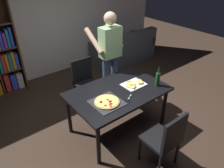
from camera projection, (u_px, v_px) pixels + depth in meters
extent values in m
plane|color=#38281E|center=(117.00, 127.00, 3.66)|extent=(12.00, 12.00, 0.00)
cube|color=silver|center=(43.00, 16.00, 4.68)|extent=(6.40, 0.10, 2.80)
cube|color=black|center=(118.00, 92.00, 3.29)|extent=(1.51, 0.97, 0.04)
cylinder|color=black|center=(98.00, 145.00, 2.85)|extent=(0.06, 0.06, 0.71)
cylinder|color=black|center=(164.00, 107.00, 3.57)|extent=(0.06, 0.06, 0.71)
cylinder|color=black|center=(69.00, 115.00, 3.39)|extent=(0.06, 0.06, 0.71)
cylinder|color=black|center=(131.00, 87.00, 4.11)|extent=(0.06, 0.06, 0.71)
cube|color=black|center=(160.00, 139.00, 2.85)|extent=(0.42, 0.42, 0.04)
cube|color=black|center=(174.00, 133.00, 2.59)|extent=(0.42, 0.04, 0.45)
cylinder|color=black|center=(157.00, 137.00, 3.18)|extent=(0.04, 0.04, 0.41)
cylinder|color=black|center=(140.00, 149.00, 2.99)|extent=(0.04, 0.04, 0.41)
cylinder|color=black|center=(177.00, 152.00, 2.94)|extent=(0.04, 0.04, 0.41)
cylinder|color=black|center=(160.00, 166.00, 2.75)|extent=(0.04, 0.04, 0.41)
cube|color=black|center=(88.00, 85.00, 4.04)|extent=(0.42, 0.42, 0.04)
cube|color=black|center=(82.00, 70.00, 4.04)|extent=(0.42, 0.04, 0.45)
cylinder|color=black|center=(86.00, 102.00, 3.94)|extent=(0.04, 0.04, 0.41)
cylinder|color=black|center=(101.00, 96.00, 4.13)|extent=(0.04, 0.04, 0.41)
cylinder|color=black|center=(76.00, 94.00, 4.18)|extent=(0.04, 0.04, 0.41)
cylinder|color=black|center=(91.00, 88.00, 4.37)|extent=(0.04, 0.04, 0.41)
cube|color=#4C515B|center=(123.00, 53.00, 5.95)|extent=(1.72, 0.90, 0.40)
cube|color=#4C515B|center=(132.00, 42.00, 5.51)|extent=(1.70, 0.25, 0.45)
cube|color=#4C515B|center=(143.00, 37.00, 6.22)|extent=(0.18, 0.85, 0.20)
cube|color=#4C515B|center=(101.00, 50.00, 5.37)|extent=(0.18, 0.85, 0.20)
cube|color=#513823|center=(16.00, 45.00, 4.33)|extent=(0.03, 0.35, 1.95)
cube|color=red|center=(7.00, 82.00, 4.50)|extent=(0.10, 0.22, 0.39)
cube|color=blue|center=(13.00, 81.00, 4.58)|extent=(0.11, 0.22, 0.34)
cube|color=silver|center=(19.00, 80.00, 4.66)|extent=(0.12, 0.22, 0.33)
cube|color=red|center=(3.00, 63.00, 4.29)|extent=(0.06, 0.22, 0.33)
cube|color=orange|center=(6.00, 61.00, 4.32)|extent=(0.05, 0.22, 0.35)
cube|color=teal|center=(9.00, 61.00, 4.36)|extent=(0.05, 0.22, 0.34)
cube|color=orange|center=(12.00, 60.00, 4.39)|extent=(0.06, 0.22, 0.35)
cube|color=blue|center=(16.00, 60.00, 4.43)|extent=(0.06, 0.22, 0.32)
cube|color=purple|center=(3.00, 40.00, 4.12)|extent=(0.05, 0.22, 0.30)
cube|color=teal|center=(6.00, 38.00, 4.14)|extent=(0.05, 0.22, 0.35)
cube|color=blue|center=(10.00, 36.00, 4.17)|extent=(0.04, 0.22, 0.38)
cylinder|color=#38476B|center=(114.00, 77.00, 4.19)|extent=(0.14, 0.14, 0.95)
cylinder|color=#38476B|center=(106.00, 81.00, 4.09)|extent=(0.14, 0.14, 0.95)
cube|color=#99CC8C|center=(110.00, 42.00, 3.75)|extent=(0.38, 0.22, 0.55)
sphere|color=#E0B293|center=(110.00, 18.00, 3.54)|extent=(0.22, 0.22, 0.22)
cylinder|color=#E0B293|center=(114.00, 36.00, 3.98)|extent=(0.09, 0.50, 0.39)
cylinder|color=#E0B293|center=(94.00, 41.00, 3.74)|extent=(0.09, 0.50, 0.39)
cube|color=#2D2D33|center=(107.00, 103.00, 3.00)|extent=(0.42, 0.42, 0.01)
cylinder|color=tan|center=(107.00, 102.00, 2.99)|extent=(0.36, 0.36, 0.02)
cylinder|color=#EACC6B|center=(107.00, 101.00, 2.99)|extent=(0.32, 0.32, 0.01)
cylinder|color=#B22819|center=(110.00, 102.00, 2.97)|extent=(0.04, 0.04, 0.00)
cylinder|color=#B22819|center=(111.00, 101.00, 2.98)|extent=(0.04, 0.04, 0.00)
cylinder|color=#B22819|center=(108.00, 100.00, 3.01)|extent=(0.04, 0.04, 0.00)
cylinder|color=#B22819|center=(110.00, 104.00, 2.92)|extent=(0.04, 0.04, 0.00)
cylinder|color=#B22819|center=(101.00, 102.00, 2.96)|extent=(0.04, 0.04, 0.00)
cylinder|color=#B22819|center=(101.00, 102.00, 2.96)|extent=(0.04, 0.04, 0.00)
cylinder|color=#B22819|center=(111.00, 104.00, 2.93)|extent=(0.04, 0.04, 0.00)
cylinder|color=#B22819|center=(111.00, 106.00, 2.88)|extent=(0.04, 0.04, 0.00)
cylinder|color=#B22819|center=(106.00, 105.00, 2.89)|extent=(0.04, 0.04, 0.00)
cube|color=white|center=(134.00, 84.00, 3.43)|extent=(0.36, 0.28, 0.01)
cube|color=#EACC6B|center=(131.00, 83.00, 3.43)|extent=(0.11, 0.15, 0.02)
cube|color=tan|center=(129.00, 82.00, 3.47)|extent=(0.09, 0.03, 0.02)
cube|color=#EACC6B|center=(131.00, 87.00, 3.34)|extent=(0.14, 0.16, 0.02)
cube|color=tan|center=(134.00, 87.00, 3.32)|extent=(0.09, 0.06, 0.02)
cube|color=#EACC6B|center=(140.00, 82.00, 3.47)|extent=(0.14, 0.16, 0.02)
cube|color=tan|center=(141.00, 84.00, 3.42)|extent=(0.09, 0.06, 0.02)
cylinder|color=#194723|center=(158.00, 79.00, 3.36)|extent=(0.07, 0.07, 0.22)
cylinder|color=#194723|center=(159.00, 71.00, 3.28)|extent=(0.03, 0.03, 0.08)
cylinder|color=black|center=(159.00, 68.00, 3.26)|extent=(0.03, 0.03, 0.02)
cube|color=silver|center=(130.00, 97.00, 3.12)|extent=(0.10, 0.08, 0.01)
cube|color=silver|center=(130.00, 97.00, 3.12)|extent=(0.11, 0.06, 0.01)
torus|color=black|center=(126.00, 101.00, 3.04)|extent=(0.06, 0.06, 0.01)
torus|color=black|center=(129.00, 101.00, 3.03)|extent=(0.06, 0.06, 0.01)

